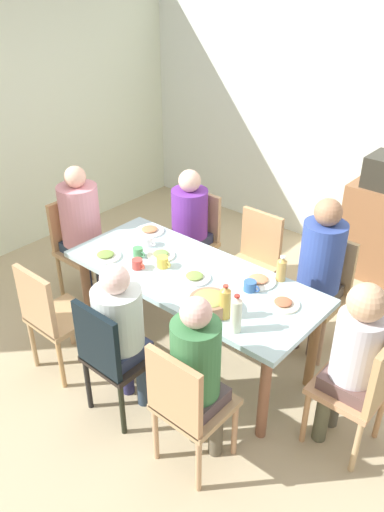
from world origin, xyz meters
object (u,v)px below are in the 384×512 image
cup_3 (250,286)px  bottle_2 (225,302)px  chair_4 (363,386)px  plate_4 (150,230)px  person_3 (197,369)px  cup_0 (138,252)px  bottle_0 (281,269)px  person_1 (81,222)px  person_0 (120,326)px  person_4 (354,353)px  chair_7 (322,287)px  chair_1 (78,243)px  plate_2 (161,255)px  person_2 (189,220)px  cup_4 (163,262)px  side_cabinet (383,233)px  chair_6 (51,314)px  plate_0 (283,303)px  plate_1 (258,280)px  cup_2 (138,264)px  plate_5 (195,277)px  plate_3 (106,256)px  bowl_0 (210,303)px  bottle_1 (236,314)px  chair_2 (196,235)px  person_7 (320,264)px  chair_5 (253,259)px  chair_0 (111,354)px  chair_3 (186,403)px

cup_3 → bottle_2: (0.05, -0.35, 0.08)m
chair_4 → plate_4: bearing=172.6°
person_3 → cup_3: 0.82m
cup_0 → bottle_0: bottle_0 is taller
person_1 → person_0: bearing=-29.1°
person_4 → cup_3: 0.82m
chair_7 → plate_4: 1.44m
chair_1 → plate_2: size_ratio=4.25×
bottle_0 → person_2: bearing=163.4°
cup_4 → side_cabinet: 2.30m
chair_6 → person_2: bearing=90.0°
chair_7 → plate_2: 1.25m
plate_0 → plate_1: 0.30m
plate_0 → cup_2: size_ratio=1.86×
person_2 → plate_5: 1.00m
plate_3 → bowl_0: size_ratio=0.89×
side_cabinet → bottle_1: bearing=-89.3°
person_2 → bowl_0: person_2 is taller
chair_2 → side_cabinet: size_ratio=1.00×
person_0 → plate_4: bearing=125.8°
plate_3 → chair_6: bearing=-88.8°
plate_5 → cup_3: 0.40m
chair_7 → bowl_0: chair_7 is taller
chair_7 → person_7: person_7 is taller
bottle_1 → chair_6: bearing=-159.2°
person_3 → plate_4: bearing=144.2°
chair_4 → cup_3: bearing=173.4°
chair_1 → person_1: (0.09, 0.00, 0.23)m
bowl_0 → cup_4: (-0.59, 0.19, -0.02)m
bottle_0 → plate_5: bearing=-140.2°
chair_2 → chair_5: (0.64, 0.00, 0.00)m
chair_0 → bottle_2: bottle_2 is taller
plate_0 → plate_3: 1.38m
plate_5 → cup_2: 0.44m
chair_5 → cup_2: 1.07m
plate_1 → bottle_2: (0.07, -0.47, 0.10)m
bottle_1 → chair_5: bearing=119.4°
person_2 → chair_7: 1.29m
bottle_0 → chair_4: bearing=-23.2°
chair_7 → cup_2: (-0.98, -0.98, 0.26)m
chair_4 → person_4: size_ratio=0.76×
chair_2 → cup_4: 0.98m
person_7 → chair_2: bearing=176.0°
plate_3 → person_7: bearing=36.2°
person_1 → cup_4: size_ratio=10.22×
chair_0 → person_1: 1.49m
person_2 → side_cabinet: 1.85m
plate_3 → cup_0: (0.18, 0.17, 0.02)m
plate_1 → chair_3: bearing=-77.6°
plate_2 → bowl_0: (0.71, -0.29, 0.04)m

